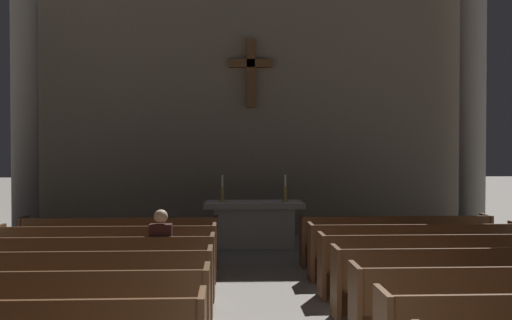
{
  "coord_description": "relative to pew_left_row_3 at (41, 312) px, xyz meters",
  "views": [
    {
      "loc": [
        -0.57,
        -4.04,
        2.22
      ],
      "look_at": [
        0.0,
        8.11,
        1.95
      ],
      "focal_mm": 41.64,
      "sensor_mm": 36.0,
      "label": 1
    }
  ],
  "objects": [
    {
      "name": "pew_right_row_7",
      "position": [
        5.09,
        4.59,
        0.0
      ],
      "size": [
        3.55,
        0.5,
        0.95
      ],
      "color": "brown",
      "rests_on": "ground"
    },
    {
      "name": "pew_right_row_4",
      "position": [
        5.09,
        1.15,
        0.0
      ],
      "size": [
        3.55,
        0.5,
        0.95
      ],
      "color": "brown",
      "rests_on": "ground"
    },
    {
      "name": "column_right_fourth",
      "position": [
        7.77,
        7.52,
        2.84
      ],
      "size": [
        0.9,
        0.9,
        6.82
      ],
      "color": "gray",
      "rests_on": "ground"
    },
    {
      "name": "lone_worshipper",
      "position": [
        1.0,
        2.33,
        0.22
      ],
      "size": [
        0.32,
        0.43,
        1.32
      ],
      "color": "#26262B",
      "rests_on": "ground"
    },
    {
      "name": "apse_with_cross",
      "position": [
        2.54,
        8.92,
        3.22
      ],
      "size": [
        11.41,
        0.46,
        7.4
      ],
      "color": "#706656",
      "rests_on": "ground"
    },
    {
      "name": "pew_left_row_6",
      "position": [
        0.0,
        3.44,
        0.0
      ],
      "size": [
        3.55,
        0.5,
        0.95
      ],
      "color": "brown",
      "rests_on": "ground"
    },
    {
      "name": "altar",
      "position": [
        2.54,
        6.85,
        0.06
      ],
      "size": [
        2.2,
        0.9,
        1.01
      ],
      "color": "#A8A399",
      "rests_on": "ground"
    },
    {
      "name": "column_left_fourth",
      "position": [
        -2.68,
        7.52,
        2.84
      ],
      "size": [
        0.9,
        0.9,
        6.82
      ],
      "color": "gray",
      "rests_on": "ground"
    },
    {
      "name": "pew_left_row_7",
      "position": [
        0.0,
        4.59,
        0.0
      ],
      "size": [
        3.55,
        0.5,
        0.95
      ],
      "color": "brown",
      "rests_on": "ground"
    },
    {
      "name": "pew_left_row_4",
      "position": [
        0.0,
        1.15,
        0.0
      ],
      "size": [
        3.55,
        0.5,
        0.95
      ],
      "color": "brown",
      "rests_on": "ground"
    },
    {
      "name": "pew_left_row_3",
      "position": [
        0.0,
        0.0,
        0.0
      ],
      "size": [
        3.55,
        0.5,
        0.95
      ],
      "color": "brown",
      "rests_on": "ground"
    },
    {
      "name": "pew_right_row_5",
      "position": [
        5.09,
        2.3,
        0.0
      ],
      "size": [
        3.55,
        0.5,
        0.95
      ],
      "color": "brown",
      "rests_on": "ground"
    },
    {
      "name": "candlestick_left",
      "position": [
        1.84,
        6.85,
        0.72
      ],
      "size": [
        0.16,
        0.16,
        0.59
      ],
      "color": "#B79338",
      "rests_on": "altar"
    },
    {
      "name": "pew_right_row_6",
      "position": [
        5.09,
        3.44,
        0.0
      ],
      "size": [
        3.55,
        0.5,
        0.95
      ],
      "color": "brown",
      "rests_on": "ground"
    },
    {
      "name": "candlestick_right",
      "position": [
        3.24,
        6.85,
        0.72
      ],
      "size": [
        0.16,
        0.16,
        0.59
      ],
      "color": "#B79338",
      "rests_on": "altar"
    },
    {
      "name": "pew_left_row_5",
      "position": [
        0.0,
        2.3,
        0.0
      ],
      "size": [
        3.55,
        0.5,
        0.95
      ],
      "color": "brown",
      "rests_on": "ground"
    }
  ]
}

